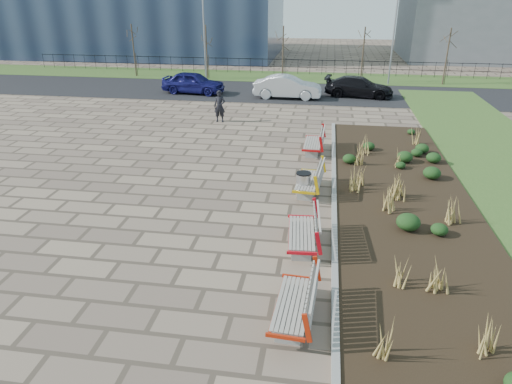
# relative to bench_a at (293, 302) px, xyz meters

# --- Properties ---
(ground) EXTENTS (120.00, 120.00, 0.00)m
(ground) POSITION_rel_bench_a_xyz_m (-3.00, 1.64, -0.50)
(ground) COLOR #806C58
(ground) RESTS_ON ground
(planting_bed) EXTENTS (4.50, 18.00, 0.10)m
(planting_bed) POSITION_rel_bench_a_xyz_m (3.25, 6.64, -0.45)
(planting_bed) COLOR black
(planting_bed) RESTS_ON ground
(planting_curb) EXTENTS (0.16, 18.00, 0.15)m
(planting_curb) POSITION_rel_bench_a_xyz_m (0.92, 6.64, -0.42)
(planting_curb) COLOR gray
(planting_curb) RESTS_ON ground
(grass_verge_far) EXTENTS (80.00, 5.00, 0.04)m
(grass_verge_far) POSITION_rel_bench_a_xyz_m (-3.00, 29.64, -0.48)
(grass_verge_far) COLOR #33511E
(grass_verge_far) RESTS_ON ground
(road) EXTENTS (80.00, 7.00, 0.02)m
(road) POSITION_rel_bench_a_xyz_m (-3.00, 23.64, -0.49)
(road) COLOR black
(road) RESTS_ON ground
(bench_a) EXTENTS (1.03, 2.15, 1.00)m
(bench_a) POSITION_rel_bench_a_xyz_m (0.00, 0.00, 0.00)
(bench_a) COLOR #B3240B
(bench_a) RESTS_ON ground
(bench_b) EXTENTS (1.04, 2.16, 1.00)m
(bench_b) POSITION_rel_bench_a_xyz_m (0.00, 3.12, 0.00)
(bench_b) COLOR red
(bench_b) RESTS_ON ground
(bench_c) EXTENTS (1.09, 2.18, 1.00)m
(bench_c) POSITION_rel_bench_a_xyz_m (0.00, 6.91, 0.00)
(bench_c) COLOR #CF9E0A
(bench_c) RESTS_ON ground
(bench_d) EXTENTS (0.97, 2.13, 1.00)m
(bench_d) POSITION_rel_bench_a_xyz_m (0.00, 11.22, 0.00)
(bench_d) COLOR #B30B0E
(bench_d) RESTS_ON ground
(litter_bin) EXTENTS (0.49, 0.49, 0.83)m
(litter_bin) POSITION_rel_bench_a_xyz_m (-0.15, 6.59, -0.09)
(litter_bin) COLOR #B2B2B7
(litter_bin) RESTS_ON ground
(pedestrian) EXTENTS (0.62, 0.42, 1.68)m
(pedestrian) POSITION_rel_bench_a_xyz_m (-5.13, 15.56, 0.34)
(pedestrian) COLOR black
(pedestrian) RESTS_ON ground
(car_blue) EXTENTS (4.40, 2.18, 1.44)m
(car_blue) POSITION_rel_bench_a_xyz_m (-8.52, 22.38, 0.24)
(car_blue) COLOR #141357
(car_blue) RESTS_ON road
(car_silver) EXTENTS (4.40, 1.60, 1.44)m
(car_silver) POSITION_rel_bench_a_xyz_m (-2.05, 21.85, 0.24)
(car_silver) COLOR #AFB2B7
(car_silver) RESTS_ON road
(car_black) EXTENTS (4.65, 2.39, 1.29)m
(car_black) POSITION_rel_bench_a_xyz_m (2.57, 23.01, 0.17)
(car_black) COLOR black
(car_black) RESTS_ON road
(tree_a) EXTENTS (1.40, 1.40, 4.00)m
(tree_a) POSITION_rel_bench_a_xyz_m (-15.00, 28.14, 1.54)
(tree_a) COLOR #4C3D2D
(tree_a) RESTS_ON grass_verge_far
(tree_b) EXTENTS (1.40, 1.40, 4.00)m
(tree_b) POSITION_rel_bench_a_xyz_m (-9.00, 28.14, 1.54)
(tree_b) COLOR #4C3D2D
(tree_b) RESTS_ON grass_verge_far
(tree_c) EXTENTS (1.40, 1.40, 4.00)m
(tree_c) POSITION_rel_bench_a_xyz_m (-3.00, 28.14, 1.54)
(tree_c) COLOR #4C3D2D
(tree_c) RESTS_ON grass_verge_far
(tree_d) EXTENTS (1.40, 1.40, 4.00)m
(tree_d) POSITION_rel_bench_a_xyz_m (3.00, 28.14, 1.54)
(tree_d) COLOR #4C3D2D
(tree_d) RESTS_ON grass_verge_far
(tree_e) EXTENTS (1.40, 1.40, 4.00)m
(tree_e) POSITION_rel_bench_a_xyz_m (9.00, 28.14, 1.54)
(tree_e) COLOR #4C3D2D
(tree_e) RESTS_ON grass_verge_far
(lamp_west) EXTENTS (0.24, 0.60, 6.00)m
(lamp_west) POSITION_rel_bench_a_xyz_m (-9.00, 27.64, 2.54)
(lamp_west) COLOR gray
(lamp_west) RESTS_ON grass_verge_far
(lamp_east) EXTENTS (0.24, 0.60, 6.00)m
(lamp_east) POSITION_rel_bench_a_xyz_m (5.00, 27.64, 2.54)
(lamp_east) COLOR gray
(lamp_east) RESTS_ON grass_verge_far
(railing_fence) EXTENTS (44.00, 0.10, 1.20)m
(railing_fence) POSITION_rel_bench_a_xyz_m (-3.00, 31.14, 0.14)
(railing_fence) COLOR black
(railing_fence) RESTS_ON grass_verge_far
(building_grey) EXTENTS (18.00, 12.00, 10.00)m
(building_grey) POSITION_rel_bench_a_xyz_m (17.00, 43.64, 4.50)
(building_grey) COLOR slate
(building_grey) RESTS_ON ground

